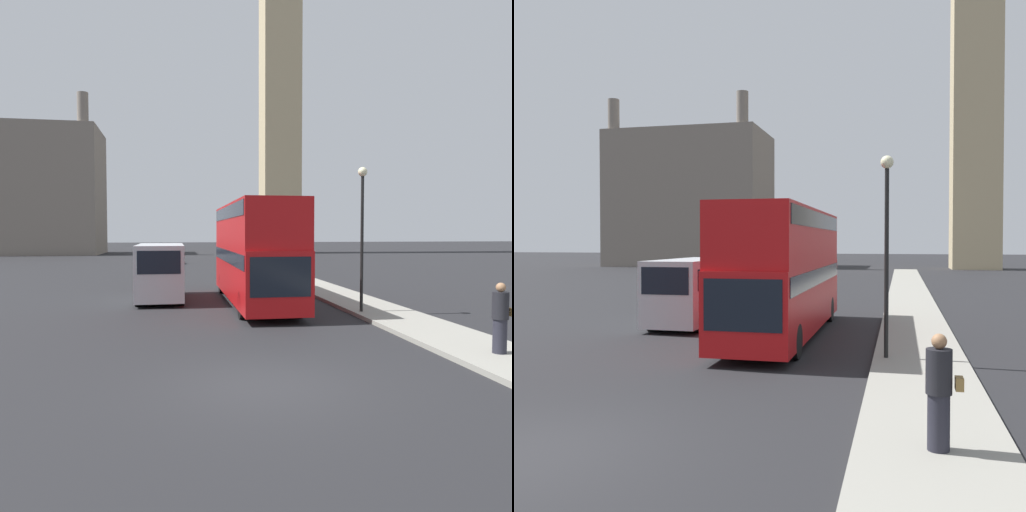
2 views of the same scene
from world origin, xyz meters
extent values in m
plane|color=black|center=(0.00, 0.00, 0.00)|extent=(300.00, 300.00, 0.00)
cube|color=gray|center=(6.27, 0.00, 0.07)|extent=(2.53, 120.00, 0.15)
cube|color=tan|center=(14.52, 65.70, 23.04)|extent=(5.62, 5.62, 46.08)
cube|color=slate|center=(-22.92, 67.39, 9.18)|extent=(21.05, 12.64, 18.36)
cylinder|color=slate|center=(-31.86, 62.02, 20.37)|extent=(1.52, 1.52, 4.04)
cylinder|color=slate|center=(-13.97, 62.02, 20.37)|extent=(1.52, 1.52, 4.04)
cube|color=#B71114|center=(1.73, 11.99, 1.44)|extent=(2.42, 11.42, 2.31)
cube|color=#B71114|center=(1.73, 11.99, 3.54)|extent=(2.42, 11.20, 1.90)
cube|color=black|center=(1.73, 11.99, 2.16)|extent=(2.46, 10.97, 0.55)
cube|color=black|center=(1.73, 11.99, 4.11)|extent=(2.46, 10.74, 0.55)
cube|color=black|center=(1.73, 6.26, 1.71)|extent=(2.13, 0.03, 1.38)
cylinder|color=black|center=(0.86, 7.99, 0.51)|extent=(0.68, 1.02, 1.02)
cylinder|color=black|center=(2.60, 7.99, 0.51)|extent=(0.68, 1.02, 1.02)
cylinder|color=black|center=(0.86, 15.99, 0.51)|extent=(0.68, 1.02, 1.02)
cylinder|color=black|center=(2.60, 15.99, 0.51)|extent=(0.68, 1.02, 1.02)
cube|color=#B2B7BC|center=(-2.47, 13.84, 1.43)|extent=(2.12, 5.74, 2.46)
cube|color=black|center=(-2.47, 10.96, 1.97)|extent=(1.81, 0.02, 0.99)
cube|color=black|center=(-2.47, 11.97, 1.97)|extent=(2.15, 1.03, 0.79)
cylinder|color=black|center=(-3.27, 11.89, 0.35)|extent=(0.53, 0.71, 0.71)
cylinder|color=black|center=(-1.68, 11.89, 0.35)|extent=(0.53, 0.71, 0.71)
cylinder|color=black|center=(-3.27, 15.79, 0.35)|extent=(0.53, 0.71, 0.71)
cylinder|color=black|center=(-1.68, 15.79, 0.35)|extent=(0.53, 0.71, 0.71)
cylinder|color=#23232D|center=(6.32, 1.12, 0.59)|extent=(0.34, 0.34, 0.88)
cylinder|color=black|center=(6.32, 1.12, 1.37)|extent=(0.40, 0.40, 0.69)
sphere|color=#9E704C|center=(6.32, 1.12, 1.84)|extent=(0.24, 0.24, 0.24)
cube|color=olive|center=(6.62, 1.12, 1.20)|extent=(0.12, 0.24, 0.20)
cylinder|color=black|center=(5.35, 8.11, 2.77)|extent=(0.12, 0.12, 5.24)
sphere|color=beige|center=(5.35, 8.11, 5.57)|extent=(0.36, 0.36, 0.36)
cube|color=silver|center=(-2.45, 41.22, 0.56)|extent=(1.74, 4.50, 0.81)
cube|color=black|center=(-2.45, 41.33, 1.24)|extent=(1.57, 2.16, 0.54)
cylinder|color=black|center=(-3.13, 39.78, 0.30)|extent=(0.38, 0.61, 0.61)
cylinder|color=black|center=(-1.77, 39.78, 0.30)|extent=(0.38, 0.61, 0.61)
cylinder|color=black|center=(-3.13, 42.66, 0.30)|extent=(0.38, 0.61, 0.61)
cylinder|color=black|center=(-1.77, 42.66, 0.30)|extent=(0.38, 0.61, 0.61)
camera|label=1|loc=(-1.89, -10.28, 3.24)|focal=35.00mm
camera|label=2|loc=(5.74, -7.97, 3.37)|focal=40.00mm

